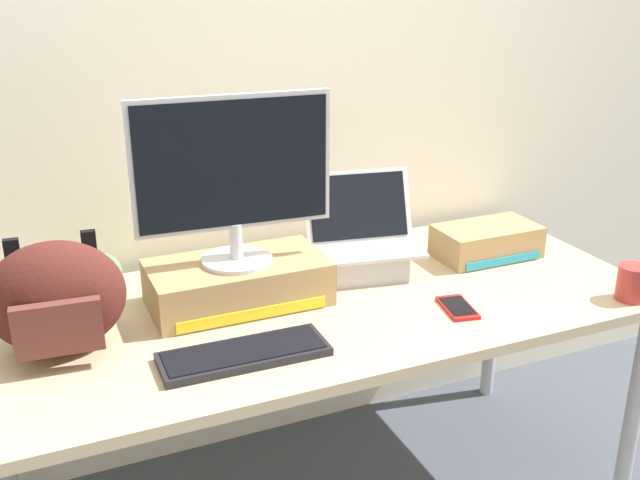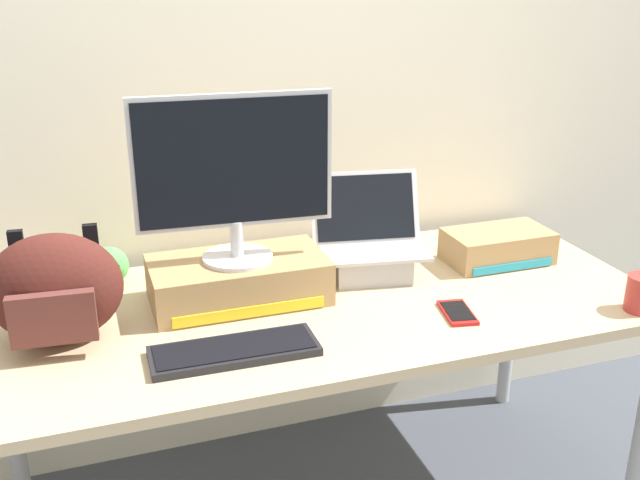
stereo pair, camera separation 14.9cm
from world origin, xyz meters
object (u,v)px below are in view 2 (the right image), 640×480
Objects in this scene: plush_toy at (109,266)px; toner_box_cyan at (497,246)px; open_laptop at (369,253)px; external_keyboard at (234,351)px; cell_phone at (457,312)px; messenger_backpack at (55,289)px; desktop_monitor at (234,173)px; toner_box_yellow at (239,280)px.

plush_toy is 0.35× the size of toner_box_cyan.
plush_toy is 1.17m from toner_box_cyan.
plush_toy reaches higher than toner_box_cyan.
open_laptop reaches higher than external_keyboard.
open_laptop is 2.34× the size of cell_phone.
open_laptop reaches higher than plush_toy.
messenger_backpack is (-0.39, 0.22, 0.13)m from external_keyboard.
desktop_monitor is 1.45× the size of open_laptop.
desktop_monitor is (-0.00, -0.00, 0.30)m from toner_box_yellow.
desktop_monitor is 0.47m from external_keyboard.
toner_box_yellow is 1.49× the size of toner_box_cyan.
open_laptop is at bearing 7.46° from toner_box_yellow.
messenger_backpack is at bearing -170.28° from toner_box_yellow.
open_laptop is at bearing 174.48° from toner_box_cyan.
toner_box_cyan is (0.42, -0.04, -0.01)m from open_laptop.
toner_box_yellow is 1.41× the size of messenger_backpack.
external_keyboard is 0.96m from toner_box_cyan.
toner_box_yellow is 4.29× the size of plush_toy.
open_laptop is at bearing -13.30° from plush_toy.
toner_box_cyan is (0.82, 0.01, -0.31)m from desktop_monitor.
desktop_monitor is 3.39× the size of cell_phone.
open_laptop is 1.13× the size of toner_box_cyan.
messenger_backpack reaches higher than external_keyboard.
desktop_monitor is 0.70m from cell_phone.
external_keyboard is (-0.49, -0.35, -0.05)m from open_laptop.
messenger_backpack is at bearing 179.73° from cell_phone.
messenger_backpack is (-0.47, -0.08, -0.23)m from desktop_monitor.
open_laptop is at bearing 11.30° from desktop_monitor.
desktop_monitor reaches higher than cell_phone.
toner_box_cyan is at bearing 0.91° from toner_box_yellow.
toner_box_cyan is at bearing 4.24° from open_laptop.
plush_toy is (-0.33, 0.23, -0.31)m from desktop_monitor.
desktop_monitor is 4.70× the size of plush_toy.
cell_phone is (0.53, -0.28, -0.05)m from toner_box_yellow.
toner_box_cyan is (0.30, 0.29, 0.04)m from cell_phone.
desktop_monitor is 1.30× the size of external_keyboard.
desktop_monitor is at bearing 75.76° from external_keyboard.
toner_box_yellow is at bearing -162.78° from open_laptop.
desktop_monitor is 0.88m from toner_box_cyan.
open_laptop is (0.41, 0.05, 0.00)m from toner_box_yellow.
open_laptop is at bearing 13.17° from messenger_backpack.
cell_phone is (1.00, -0.20, -0.13)m from messenger_backpack.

